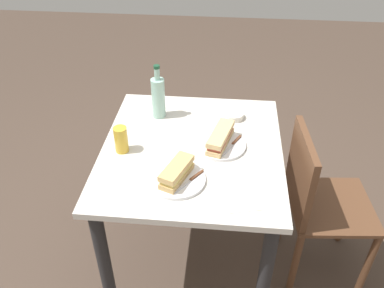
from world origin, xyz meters
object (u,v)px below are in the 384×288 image
(baguette_sandwich_far, at_px, (177,172))
(plate_far, at_px, (177,179))
(knife_far, at_px, (190,180))
(beer_glass, at_px, (121,139))
(knife_near, at_px, (233,144))
(olive_bowl, at_px, (234,116))
(water_bottle, at_px, (158,97))
(baguette_sandwich_near, at_px, (220,138))
(chair_far, at_px, (316,200))
(plate_near, at_px, (220,145))
(dining_table, at_px, (192,170))

(baguette_sandwich_far, bearing_deg, plate_far, 0.00)
(knife_far, relative_size, beer_glass, 1.21)
(knife_near, bearing_deg, olive_bowl, 179.10)
(knife_near, bearing_deg, water_bottle, -121.81)
(plate_far, height_order, beer_glass, beer_glass)
(baguette_sandwich_near, relative_size, baguette_sandwich_far, 1.15)
(plate_far, bearing_deg, water_bottle, -162.66)
(knife_near, xyz_separation_m, baguette_sandwich_far, (0.25, -0.23, 0.03))
(beer_glass, distance_m, olive_bowl, 0.60)
(water_bottle, bearing_deg, chair_far, 72.03)
(plate_near, distance_m, water_bottle, 0.41)
(plate_far, xyz_separation_m, beer_glass, (-0.18, -0.27, 0.05))
(chair_far, height_order, knife_near, chair_far)
(knife_near, distance_m, beer_glass, 0.51)
(dining_table, height_order, knife_near, knife_near)
(knife_far, xyz_separation_m, beer_glass, (-0.19, -0.33, 0.04))
(baguette_sandwich_near, height_order, plate_far, baguette_sandwich_near)
(dining_table, relative_size, knife_near, 5.60)
(dining_table, height_order, plate_near, plate_near)
(baguette_sandwich_far, relative_size, olive_bowl, 2.04)
(baguette_sandwich_near, relative_size, olive_bowl, 2.36)
(plate_far, relative_size, olive_bowl, 2.43)
(dining_table, xyz_separation_m, plate_far, (0.24, -0.04, 0.15))
(dining_table, xyz_separation_m, plate_near, (-0.02, 0.13, 0.15))
(knife_far, xyz_separation_m, olive_bowl, (-0.52, 0.17, -0.00))
(knife_far, height_order, beer_glass, beer_glass)
(dining_table, bearing_deg, baguette_sandwich_far, -9.83)
(beer_glass, bearing_deg, knife_far, 59.85)
(chair_far, xyz_separation_m, baguette_sandwich_near, (-0.03, -0.48, 0.32))
(beer_glass, bearing_deg, chair_far, 92.85)
(chair_far, height_order, plate_far, chair_far)
(plate_far, bearing_deg, baguette_sandwich_far, 0.00)
(knife_far, bearing_deg, dining_table, -176.19)
(plate_near, height_order, olive_bowl, olive_bowl)
(plate_near, xyz_separation_m, baguette_sandwich_near, (0.00, -0.00, 0.04))
(baguette_sandwich_near, bearing_deg, baguette_sandwich_far, -33.28)
(knife_near, height_order, water_bottle, water_bottle)
(water_bottle, bearing_deg, baguette_sandwich_near, 54.31)
(baguette_sandwich_near, xyz_separation_m, water_bottle, (-0.23, -0.32, 0.06))
(plate_near, xyz_separation_m, knife_near, (0.00, 0.06, 0.01))
(chair_far, relative_size, plate_near, 3.63)
(dining_table, bearing_deg, chair_far, 89.34)
(dining_table, bearing_deg, plate_near, 99.97)
(knife_near, height_order, plate_far, knife_near)
(water_bottle, bearing_deg, dining_table, 37.32)
(chair_far, distance_m, water_bottle, 0.93)
(dining_table, xyz_separation_m, baguette_sandwich_far, (0.24, -0.04, 0.19))
(water_bottle, bearing_deg, knife_far, 22.80)
(knife_near, relative_size, plate_far, 0.68)
(baguette_sandwich_far, xyz_separation_m, water_bottle, (-0.49, -0.15, 0.06))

